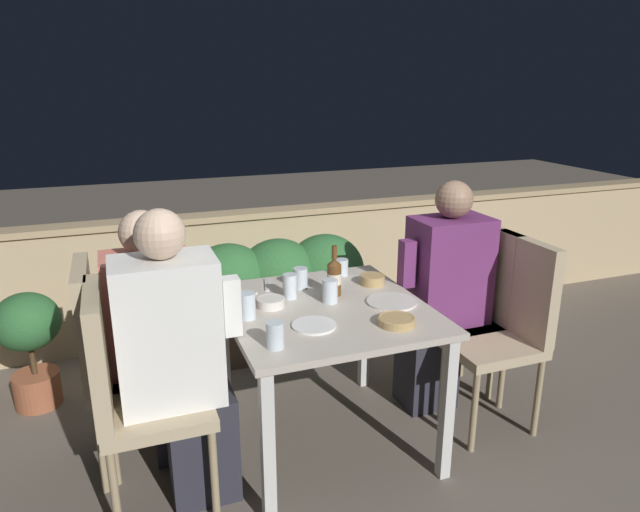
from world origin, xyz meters
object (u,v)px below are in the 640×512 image
(chair_left_far, at_px, (111,349))
(chair_right_far, at_px, (474,298))
(chair_left_near, at_px, (127,384))
(person_white_polo, at_px, (180,362))
(chair_right_near, at_px, (507,317))
(person_coral_top, at_px, (160,337))
(person_purple_stripe, at_px, (442,296))
(beer_bottle, at_px, (334,276))
(potted_plant, at_px, (29,338))

(chair_left_far, distance_m, chair_right_far, 1.84)
(chair_left_near, distance_m, person_white_polo, 0.21)
(person_white_polo, distance_m, chair_left_far, 0.42)
(chair_left_near, bearing_deg, chair_right_near, 0.77)
(chair_left_near, relative_size, person_coral_top, 0.82)
(person_white_polo, bearing_deg, person_purple_stripe, 11.99)
(chair_right_far, bearing_deg, beer_bottle, -179.09)
(chair_left_far, height_order, person_purple_stripe, person_purple_stripe)
(person_white_polo, relative_size, chair_left_far, 1.30)
(chair_left_far, bearing_deg, person_coral_top, 0.00)
(chair_right_near, relative_size, chair_right_far, 1.00)
(chair_left_near, distance_m, person_coral_top, 0.37)
(chair_left_near, relative_size, person_white_polo, 0.77)
(chair_left_far, bearing_deg, chair_right_far, -1.26)
(chair_left_far, xyz_separation_m, chair_right_near, (1.85, -0.31, 0.00))
(beer_bottle, relative_size, potted_plant, 0.38)
(person_coral_top, xyz_separation_m, chair_right_far, (1.64, -0.04, -0.02))
(chair_left_far, relative_size, chair_right_near, 1.00)
(person_white_polo, height_order, chair_left_far, person_white_polo)
(person_white_polo, xyz_separation_m, chair_left_far, (-0.25, 0.33, -0.06))
(person_coral_top, bearing_deg, beer_bottle, -3.75)
(person_purple_stripe, relative_size, potted_plant, 1.90)
(chair_right_near, height_order, person_purple_stripe, person_purple_stripe)
(person_white_polo, height_order, person_purple_stripe, person_white_polo)
(beer_bottle, bearing_deg, person_white_polo, -159.97)
(person_purple_stripe, distance_m, beer_bottle, 0.64)
(person_white_polo, height_order, chair_right_near, person_white_polo)
(chair_left_near, xyz_separation_m, person_coral_top, (0.16, 0.33, 0.02))
(chair_right_far, xyz_separation_m, person_purple_stripe, (-0.21, 0.00, 0.04))
(person_white_polo, relative_size, potted_plant, 1.95)
(person_coral_top, relative_size, beer_bottle, 4.81)
(chair_left_far, bearing_deg, potted_plant, 121.64)
(chair_right_near, xyz_separation_m, person_purple_stripe, (-0.21, 0.27, 0.04))
(person_purple_stripe, bearing_deg, chair_left_near, -169.52)
(potted_plant, bearing_deg, beer_bottle, -26.88)
(chair_left_near, distance_m, chair_left_far, 0.34)
(chair_right_far, bearing_deg, chair_left_far, 178.74)
(person_white_polo, bearing_deg, chair_right_far, 10.47)
(person_purple_stripe, bearing_deg, chair_left_far, 178.58)
(person_purple_stripe, height_order, beer_bottle, person_purple_stripe)
(chair_left_near, distance_m, beer_bottle, 1.04)
(chair_right_far, xyz_separation_m, beer_bottle, (-0.82, -0.01, 0.23))
(person_white_polo, xyz_separation_m, beer_bottle, (0.77, 0.28, 0.17))
(chair_left_near, bearing_deg, potted_plant, 114.76)
(person_purple_stripe, distance_m, potted_plant, 2.19)
(chair_left_near, xyz_separation_m, chair_right_near, (1.80, 0.02, 0.00))
(chair_left_far, height_order, potted_plant, chair_left_far)
(person_purple_stripe, xyz_separation_m, potted_plant, (-2.05, 0.72, -0.22))
(chair_left_near, xyz_separation_m, beer_bottle, (0.98, 0.28, 0.23))
(chair_right_near, height_order, potted_plant, chair_right_near)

